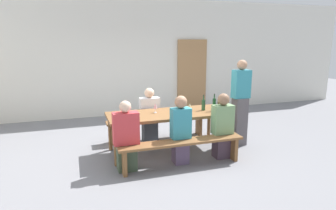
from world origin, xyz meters
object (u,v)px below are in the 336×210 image
(wine_bottle_2, at_px, (203,105))
(seated_guest_far_0, at_px, (150,117))
(seated_guest_near_0, at_px, (126,138))
(standing_host, at_px, (240,104))
(wine_bottle_1, at_px, (214,104))
(wine_glass_2, at_px, (155,106))
(tasting_table, at_px, (168,117))
(wine_bottle_0, at_px, (219,107))
(wooden_door, at_px, (192,75))
(wine_glass_1, at_px, (120,112))
(bench_far, at_px, (157,123))
(seated_guest_near_1, at_px, (181,131))
(bench_near, at_px, (182,146))
(seated_guest_near_2, at_px, (222,127))
(wine_glass_0, at_px, (190,106))

(wine_bottle_2, relative_size, seated_guest_far_0, 0.27)
(seated_guest_near_0, xyz_separation_m, standing_host, (2.38, 0.51, 0.29))
(wine_bottle_2, bearing_deg, standing_host, -5.39)
(wine_bottle_1, relative_size, wine_glass_2, 1.88)
(tasting_table, height_order, wine_bottle_0, wine_bottle_0)
(wooden_door, xyz_separation_m, wine_bottle_0, (-0.87, -3.39, -0.17))
(wine_bottle_0, distance_m, wine_glass_1, 1.80)
(bench_far, distance_m, wine_bottle_2, 1.15)
(wine_bottle_0, relative_size, standing_host, 0.20)
(wooden_door, distance_m, bench_far, 2.95)
(seated_guest_far_0, relative_size, standing_host, 0.67)
(wine_bottle_2, relative_size, seated_guest_near_1, 0.26)
(wooden_door, bearing_deg, wine_bottle_1, -105.11)
(wooden_door, xyz_separation_m, bench_far, (-1.74, -2.28, -0.69))
(bench_near, distance_m, seated_guest_near_2, 0.86)
(wine_bottle_1, distance_m, wine_glass_0, 0.47)
(seated_guest_near_2, bearing_deg, wine_bottle_2, 10.25)
(seated_guest_near_0, bearing_deg, wine_bottle_0, -82.73)
(wooden_door, relative_size, seated_guest_far_0, 1.85)
(seated_guest_far_0, xyz_separation_m, standing_host, (1.68, -0.67, 0.30))
(wine_glass_2, distance_m, seated_guest_far_0, 0.60)
(bench_far, height_order, seated_guest_far_0, seated_guest_far_0)
(wine_bottle_0, height_order, seated_guest_near_0, seated_guest_near_0)
(bench_far, relative_size, wine_bottle_1, 6.47)
(tasting_table, distance_m, seated_guest_near_0, 1.09)
(wine_bottle_1, bearing_deg, standing_host, 4.02)
(tasting_table, bearing_deg, wine_glass_2, 156.76)
(wine_bottle_2, xyz_separation_m, seated_guest_far_0, (-0.92, 0.60, -0.32))
(standing_host, bearing_deg, bench_near, 24.15)
(wine_glass_1, bearing_deg, wooden_door, 50.41)
(bench_near, distance_m, bench_far, 1.49)
(bench_near, bearing_deg, wine_bottle_0, 23.36)
(seated_guest_near_0, bearing_deg, seated_guest_near_1, -90.00)
(wine_bottle_1, height_order, wine_glass_1, wine_bottle_1)
(seated_guest_near_2, bearing_deg, seated_guest_near_0, 90.00)
(tasting_table, bearing_deg, wine_bottle_2, -0.60)
(bench_near, bearing_deg, bench_far, 90.00)
(seated_guest_near_0, height_order, seated_guest_far_0, seated_guest_near_0)
(tasting_table, bearing_deg, seated_guest_far_0, 108.74)
(wine_glass_2, bearing_deg, wooden_door, 56.26)
(wine_glass_1, bearing_deg, wine_bottle_0, -5.74)
(wine_glass_1, bearing_deg, seated_guest_far_0, 47.45)
(wine_bottle_2, distance_m, wine_glass_0, 0.28)
(wooden_door, bearing_deg, wine_glass_2, -123.74)
(wine_glass_1, bearing_deg, bench_near, -31.10)
(wooden_door, relative_size, seated_guest_near_1, 1.78)
(tasting_table, bearing_deg, wine_bottle_1, -7.79)
(wine_bottle_1, distance_m, seated_guest_near_0, 1.88)
(standing_host, bearing_deg, seated_guest_far_0, -21.81)
(wooden_door, bearing_deg, wine_glass_0, -113.26)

